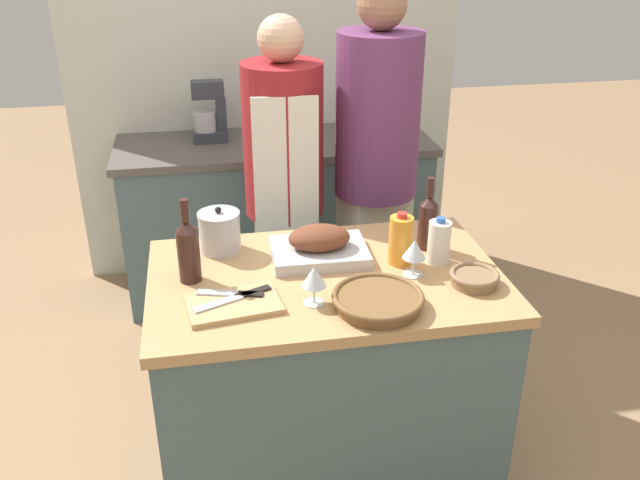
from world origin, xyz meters
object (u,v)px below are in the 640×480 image
object	(u,v)px
person_cook_guest	(376,166)
roasting_pan	(320,246)
juice_jug	(401,240)
condiment_bottle_short	(310,122)
condiment_bottle_tall	(277,125)
wicker_basket	(378,300)
mixing_bowl	(474,278)
person_cook_aproned	(284,187)
knife_paring	(232,293)
stock_pot	(220,232)
cutting_board	(234,304)
stand_mixer	(210,116)
milk_jug	(439,242)
wine_glass_right	(414,250)
wine_glass_left	(314,278)
knife_chef	(236,298)
wine_bottle_dark	(428,221)
wine_bottle_green	(188,249)

from	to	relation	value
person_cook_guest	roasting_pan	bearing A→B (deg)	-136.09
juice_jug	condiment_bottle_short	distance (m)	1.51
condiment_bottle_tall	wicker_basket	bearing A→B (deg)	-86.96
mixing_bowl	person_cook_aproned	world-z (taller)	person_cook_aproned
roasting_pan	knife_paring	world-z (taller)	roasting_pan
condiment_bottle_tall	stock_pot	bearing A→B (deg)	-106.04
cutting_board	mixing_bowl	world-z (taller)	mixing_bowl
stand_mixer	person_cook_guest	bearing A→B (deg)	-49.03
juice_jug	mixing_bowl	bearing A→B (deg)	-44.50
milk_jug	stand_mixer	world-z (taller)	stand_mixer
cutting_board	wine_glass_right	bearing A→B (deg)	8.81
wine_glass_right	condiment_bottle_tall	distance (m)	1.65
stock_pot	wine_glass_left	distance (m)	0.52
stock_pot	knife_paring	distance (m)	0.37
stock_pot	condiment_bottle_short	bearing A→B (deg)	66.62
cutting_board	condiment_bottle_tall	distance (m)	1.76
wicker_basket	condiment_bottle_tall	world-z (taller)	condiment_bottle_tall
mixing_bowl	roasting_pan	bearing A→B (deg)	149.21
cutting_board	condiment_bottle_short	distance (m)	1.79
knife_chef	knife_paring	size ratio (longest dim) A/B	1.20
juice_jug	knife_paring	xyz separation A→B (m)	(-0.61, -0.15, -0.07)
stand_mixer	wine_glass_left	bearing A→B (deg)	-81.51
wine_bottle_dark	condiment_bottle_tall	distance (m)	1.48
roasting_pan	stock_pot	bearing A→B (deg)	159.80
mixing_bowl	knife_paring	bearing A→B (deg)	176.36
knife_paring	stand_mixer	world-z (taller)	stand_mixer
mixing_bowl	milk_jug	size ratio (longest dim) A/B	0.96
roasting_pan	juice_jug	world-z (taller)	juice_jug
juice_jug	knife_chef	bearing A→B (deg)	-163.59
stock_pot	condiment_bottle_tall	size ratio (longest dim) A/B	1.14
stand_mixer	wine_bottle_dark	bearing A→B (deg)	-62.47
wine_bottle_dark	knife_chef	size ratio (longest dim) A/B	1.07
wine_bottle_dark	condiment_bottle_short	size ratio (longest dim) A/B	1.64
mixing_bowl	stand_mixer	xyz separation A→B (m)	(-0.82, 1.73, 0.12)
condiment_bottle_short	person_cook_aproned	xyz separation A→B (m)	(-0.25, -0.80, -0.05)
wine_glass_left	stand_mixer	size ratio (longest dim) A/B	0.41
knife_paring	person_cook_guest	xyz separation A→B (m)	(0.70, 0.86, 0.09)
roasting_pan	wine_bottle_green	distance (m)	0.48
wine_bottle_dark	person_cook_guest	distance (m)	0.62
stock_pot	wine_bottle_green	world-z (taller)	wine_bottle_green
wine_glass_left	stand_mixer	world-z (taller)	stand_mixer
knife_chef	stand_mixer	world-z (taller)	stand_mixer
juice_jug	knife_chef	size ratio (longest dim) A/B	0.75
mixing_bowl	knife_chef	size ratio (longest dim) A/B	0.64
cutting_board	wine_bottle_green	size ratio (longest dim) A/B	1.06
condiment_bottle_short	wine_bottle_green	bearing A→B (deg)	-114.08
milk_jug	person_cook_aproned	xyz separation A→B (m)	(-0.46, 0.72, -0.04)
roasting_pan	knife_chef	bearing A→B (deg)	-140.86
stock_pot	condiment_bottle_tall	world-z (taller)	stock_pot
wine_bottle_dark	knife_chef	xyz separation A→B (m)	(-0.73, -0.28, -0.09)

